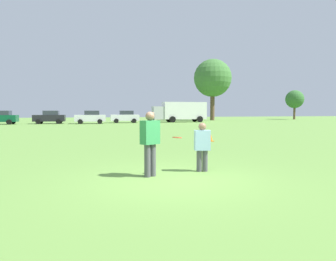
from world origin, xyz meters
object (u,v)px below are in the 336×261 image
traffic_cone (211,137)px  parked_car_far_right (125,117)px  player_thrower (150,140)px  parked_car_mid_right (50,117)px  box_truck (180,111)px  player_defender (202,144)px  bystander_far_jogger (153,118)px  frisbee (177,138)px  parked_car_near_right (91,117)px  parked_car_center (1,117)px

traffic_cone → parked_car_far_right: (-1.31, 29.57, 0.69)m
player_thrower → parked_car_far_right: 38.41m
parked_car_mid_right → box_truck: size_ratio=0.50×
traffic_cone → parked_car_mid_right: 31.31m
player_defender → bystander_far_jogger: 31.05m
player_defender → box_truck: 40.24m
frisbee → traffic_cone: 9.74m
player_defender → frisbee: (-0.84, -0.22, 0.24)m
frisbee → parked_car_mid_right: bearing=100.9°
traffic_cone → parked_car_near_right: bearing=103.0°
player_thrower → parked_car_mid_right: 38.14m
parked_car_near_right → box_truck: (13.94, 2.65, 0.83)m
player_defender → traffic_cone: player_defender is taller
traffic_cone → parked_car_mid_right: bearing=112.3°
frisbee → parked_car_far_right: parked_car_far_right is taller
parked_car_mid_right → frisbee: bearing=-79.1°
parked_car_far_right → box_truck: bearing=4.5°
player_defender → parked_car_mid_right: (-8.08, 37.29, 0.13)m
player_thrower → parked_car_far_right: parked_car_far_right is taller
player_defender → parked_car_center: (-14.17, 36.96, 0.13)m
frisbee → parked_car_center: (-13.33, 37.17, -0.12)m
player_thrower → parked_car_mid_right: size_ratio=0.41×
parked_car_far_right → box_truck: 8.95m
parked_car_mid_right → player_defender: bearing=-77.8°
frisbee → parked_car_near_right: size_ratio=0.06×
player_defender → frisbee: 0.90m
parked_car_center → box_truck: box_truck is taller
player_thrower → parked_car_center: bearing=108.6°
parked_car_far_right → bystander_far_jogger: (2.76, -7.28, -0.00)m
player_defender → frisbee: bearing=-165.4°
parked_car_mid_right → parked_car_far_right: same height
player_defender → parked_car_far_right: parked_car_far_right is taller
parked_car_center → bystander_far_jogger: 20.42m
player_thrower → box_truck: (12.98, 38.89, 0.76)m
parked_car_near_right → parked_car_far_right: (5.05, 1.95, 0.00)m
parked_car_near_right → box_truck: size_ratio=0.50×
player_defender → frisbee: player_defender is taller
frisbee → bystander_far_jogger: bystander_far_jogger is taller
box_truck → parked_car_mid_right: bearing=-176.2°
parked_car_mid_right → parked_car_near_right: bearing=-13.8°
player_thrower → parked_car_center: 39.31m
player_defender → bystander_far_jogger: size_ratio=0.88×
parked_car_near_right → bystander_far_jogger: size_ratio=2.62×
parked_car_near_right → parked_car_center: bearing=175.0°
traffic_cone → frisbee: bearing=-118.4°
frisbee → parked_car_far_right: size_ratio=0.06×
bystander_far_jogger → parked_car_near_right: bearing=145.7°
bystander_far_jogger → box_truck: bearing=52.5°
player_thrower → parked_car_center: parked_car_center is taller
frisbee → box_truck: (12.20, 38.81, 0.71)m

